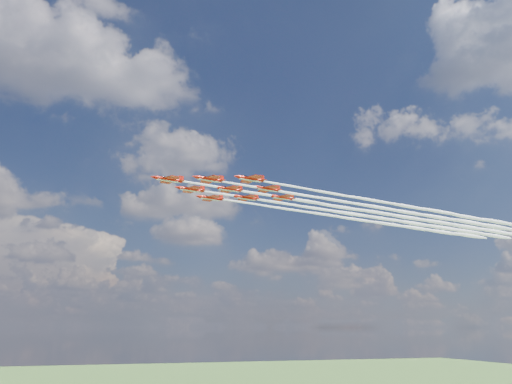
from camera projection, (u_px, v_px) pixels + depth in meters
jet_lead at (356, 209)px, 188.63m from camera, size 153.38×42.48×2.66m
jet_row2_port at (389, 209)px, 188.31m from camera, size 153.38×42.48×2.66m
jet_row2_starb at (364, 216)px, 199.44m from camera, size 153.38×42.48×2.66m
jet_row3_port at (422, 209)px, 187.98m from camera, size 153.38×42.48×2.66m
jet_row3_centre at (395, 215)px, 199.11m from camera, size 153.38×42.48×2.66m
jet_row3_starb at (371, 221)px, 210.24m from camera, size 153.38×42.48×2.66m
jet_row4_port at (426, 215)px, 198.79m from camera, size 153.38×42.48×2.66m
jet_row4_starb at (400, 221)px, 209.91m from camera, size 153.38×42.48×2.66m
jet_tail at (430, 221)px, 209.59m from camera, size 153.38×42.48×2.66m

